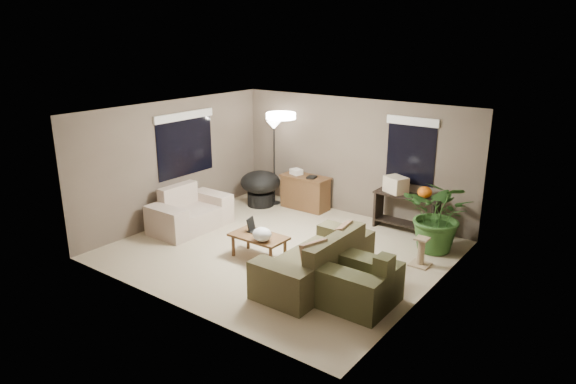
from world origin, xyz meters
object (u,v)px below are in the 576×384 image
Objects in this scene: coffee_table at (259,239)px; cat_scratching_post at (421,254)px; console_table at (406,210)px; main_sofa at (318,264)px; papasan_chair at (260,186)px; desk at (305,192)px; armchair at (361,285)px; loveseat at (189,214)px; floor_lamp at (274,135)px; houseplant at (439,223)px.

coffee_table is 2.00× the size of cat_scratching_post.
main_sofa is at bearing -94.01° from console_table.
main_sofa reaches higher than coffee_table.
desk is at bearing 24.33° from papasan_chair.
coffee_table is at bearing -51.10° from papasan_chair.
desk is (-3.06, 3.02, 0.08)m from armchair.
loveseat is 1.38× the size of papasan_chair.
desk is 2.37m from console_table.
armchair is at bearing -44.58° from desk.
papasan_chair reaches higher than console_table.
armchair reaches higher than coffee_table.
papasan_chair is (-1.80, 2.23, 0.11)m from coffee_table.
floor_lamp reaches higher than houseplant.
coffee_table is 3.12m from console_table.
papasan_chair reaches higher than desk.
coffee_table is at bearing -149.78° from cat_scratching_post.
papasan_chair is at bearing 83.11° from loveseat.
loveseat reaches higher than cat_scratching_post.
armchair is 1.76m from cat_scratching_post.
main_sofa is 1.69× the size of console_table.
floor_lamp is at bearing 79.87° from loveseat.
floor_lamp is at bearing 137.89° from main_sofa.
armchair is at bearing -94.44° from houseplant.
loveseat is 2.06m from coffee_table.
armchair is 1.00× the size of coffee_table.
loveseat is 1.45× the size of desk.
loveseat is at bearing -165.87° from cat_scratching_post.
armchair is (4.24, -0.64, 0.00)m from loveseat.
coffee_table is 0.73× the size of houseplant.
armchair is at bearing -9.25° from coffee_table.
console_table is (2.37, 0.07, 0.06)m from desk.
armchair is 0.77× the size of console_table.
floor_lamp is 3.82× the size of cat_scratching_post.
console_table is at bearing 61.13° from coffee_table.
cat_scratching_post is at bearing 54.46° from main_sofa.
papasan_chair is (-3.31, -0.50, 0.03)m from console_table.
houseplant is at bearing -33.17° from console_table.
main_sofa is 2.87m from console_table.
floor_lamp is at bearing 60.96° from papasan_chair.
papasan_chair is 2.32× the size of cat_scratching_post.
desk is at bearing 135.42° from armchair.
loveseat is 3.20× the size of cat_scratching_post.
houseplant reaches higher than console_table.
console_table is 1.62m from cat_scratching_post.
main_sofa reaches higher than desk.
desk is at bearing 107.94° from coffee_table.
desk is 0.95× the size of papasan_chair.
floor_lamp reaches higher than papasan_chair.
console_table reaches higher than coffee_table.
main_sofa is at bearing -37.19° from papasan_chair.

